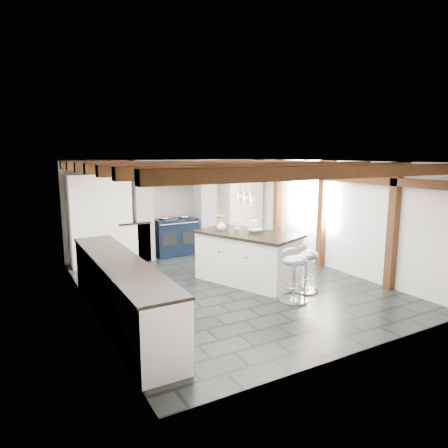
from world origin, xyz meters
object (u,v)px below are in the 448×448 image
bar_stool_near (305,262)px  bar_stool_far (294,269)px  kitchen_island (247,257)px  range_cooker (175,236)px

bar_stool_near → bar_stool_far: (-0.49, -0.28, 0.02)m
kitchen_island → bar_stool_far: size_ratio=2.42×
bar_stool_far → kitchen_island: bearing=108.6°
range_cooker → kitchen_island: (0.41, -2.63, 0.03)m
kitchen_island → bar_stool_near: size_ratio=2.53×
range_cooker → bar_stool_far: (0.52, -3.90, 0.10)m
range_cooker → bar_stool_near: range_cooker is taller
bar_stool_near → bar_stool_far: bar_stool_far is taller
range_cooker → bar_stool_near: size_ratio=1.16×
range_cooker → kitchen_island: size_ratio=0.46×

